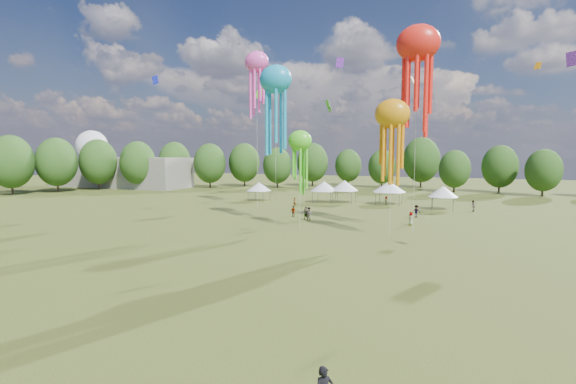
% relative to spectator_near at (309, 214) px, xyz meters
% --- Properties ---
extents(ground, '(300.00, 300.00, 0.00)m').
position_rel_spectator_near_xyz_m(ground, '(5.29, -36.81, -0.91)').
color(ground, '#384416').
rests_on(ground, ground).
extents(spectator_near, '(1.11, 1.05, 1.82)m').
position_rel_spectator_near_xyz_m(spectator_near, '(0.00, 0.00, 0.00)').
color(spectator_near, gray).
rests_on(spectator_near, ground).
extents(spectators_far, '(29.10, 21.28, 1.80)m').
position_rel_spectator_near_xyz_m(spectators_far, '(8.27, 8.00, -0.05)').
color(spectators_far, gray).
rests_on(spectators_far, ground).
extents(festival_tents, '(37.89, 9.07, 4.18)m').
position_rel_spectator_near_xyz_m(festival_tents, '(1.46, 20.53, 2.15)').
color(festival_tents, '#47474C').
rests_on(festival_tents, ground).
extents(show_kites, '(30.90, 19.85, 25.85)m').
position_rel_spectator_near_xyz_m(show_kites, '(3.15, -1.90, 16.16)').
color(show_kites, '#1793C6').
rests_on(show_kites, ground).
extents(treeline, '(201.57, 95.24, 13.43)m').
position_rel_spectator_near_xyz_m(treeline, '(1.42, 25.70, 5.64)').
color(treeline, '#38281C').
rests_on(treeline, ground).
extents(hangar, '(40.00, 12.00, 8.00)m').
position_rel_spectator_near_xyz_m(hangar, '(-66.71, 35.19, 3.09)').
color(hangar, gray).
rests_on(hangar, ground).
extents(radome, '(9.00, 9.00, 16.00)m').
position_rel_spectator_near_xyz_m(radome, '(-82.71, 41.19, 9.08)').
color(radome, white).
rests_on(radome, ground).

